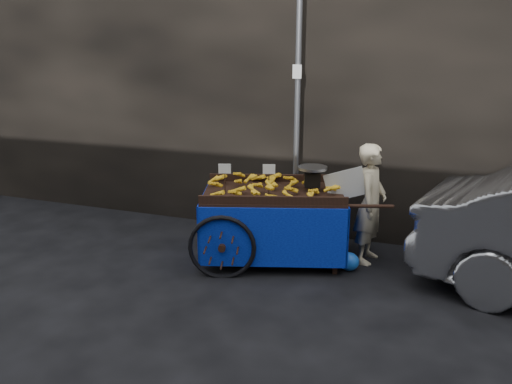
% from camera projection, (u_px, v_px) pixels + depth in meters
% --- Properties ---
extents(ground, '(80.00, 80.00, 0.00)m').
position_uv_depth(ground, '(243.00, 273.00, 6.22)').
color(ground, black).
rests_on(ground, ground).
extents(building_wall, '(13.50, 2.00, 5.00)m').
position_uv_depth(building_wall, '(326.00, 61.00, 7.73)').
color(building_wall, black).
rests_on(building_wall, ground).
extents(street_pole, '(0.12, 0.10, 4.00)m').
position_uv_depth(street_pole, '(297.00, 101.00, 6.73)').
color(street_pole, slate).
rests_on(street_pole, ground).
extents(banana_cart, '(2.68, 1.78, 1.34)m').
position_uv_depth(banana_cart, '(269.00, 199.00, 6.44)').
color(banana_cart, black).
rests_on(banana_cart, ground).
extents(vendor, '(0.82, 0.61, 1.56)m').
position_uv_depth(vendor, '(370.00, 204.00, 6.39)').
color(vendor, tan).
rests_on(vendor, ground).
extents(plastic_bag, '(0.27, 0.21, 0.24)m').
position_uv_depth(plastic_bag, '(349.00, 261.00, 6.28)').
color(plastic_bag, blue).
rests_on(plastic_bag, ground).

